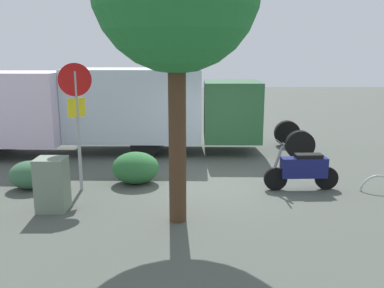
{
  "coord_description": "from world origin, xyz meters",
  "views": [
    {
      "loc": [
        0.72,
        10.03,
        3.25
      ],
      "look_at": [
        0.63,
        -0.55,
        0.9
      ],
      "focal_mm": 38.51,
      "sensor_mm": 36.0,
      "label": 1
    }
  ],
  "objects_px": {
    "bike_rack_hoop": "(378,192)",
    "utility_cabinet": "(52,184)",
    "box_truck_near": "(165,106)",
    "motorcycle": "(303,169)",
    "stop_sign": "(77,107)"
  },
  "relations": [
    {
      "from": "stop_sign",
      "to": "bike_rack_hoop",
      "type": "bearing_deg",
      "value": 178.36
    },
    {
      "from": "box_truck_near",
      "to": "stop_sign",
      "type": "height_order",
      "value": "stop_sign"
    },
    {
      "from": "stop_sign",
      "to": "box_truck_near",
      "type": "bearing_deg",
      "value": -114.87
    },
    {
      "from": "box_truck_near",
      "to": "bike_rack_hoop",
      "type": "xyz_separation_m",
      "value": [
        -5.3,
        4.18,
        -1.55
      ]
    },
    {
      "from": "bike_rack_hoop",
      "to": "utility_cabinet",
      "type": "bearing_deg",
      "value": 8.45
    },
    {
      "from": "utility_cabinet",
      "to": "bike_rack_hoop",
      "type": "relative_size",
      "value": 1.33
    },
    {
      "from": "stop_sign",
      "to": "bike_rack_hoop",
      "type": "xyz_separation_m",
      "value": [
        -7.14,
        0.2,
        -2.02
      ]
    },
    {
      "from": "box_truck_near",
      "to": "utility_cabinet",
      "type": "height_order",
      "value": "box_truck_near"
    },
    {
      "from": "stop_sign",
      "to": "utility_cabinet",
      "type": "xyz_separation_m",
      "value": [
        0.25,
        1.3,
        -1.45
      ]
    },
    {
      "from": "utility_cabinet",
      "to": "bike_rack_hoop",
      "type": "height_order",
      "value": "utility_cabinet"
    },
    {
      "from": "motorcycle",
      "to": "bike_rack_hoop",
      "type": "distance_m",
      "value": 1.86
    },
    {
      "from": "box_truck_near",
      "to": "bike_rack_hoop",
      "type": "height_order",
      "value": "box_truck_near"
    },
    {
      "from": "box_truck_near",
      "to": "utility_cabinet",
      "type": "bearing_deg",
      "value": -110.28
    },
    {
      "from": "motorcycle",
      "to": "stop_sign",
      "type": "height_order",
      "value": "stop_sign"
    },
    {
      "from": "utility_cabinet",
      "to": "bike_rack_hoop",
      "type": "distance_m",
      "value": 7.5
    }
  ]
}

